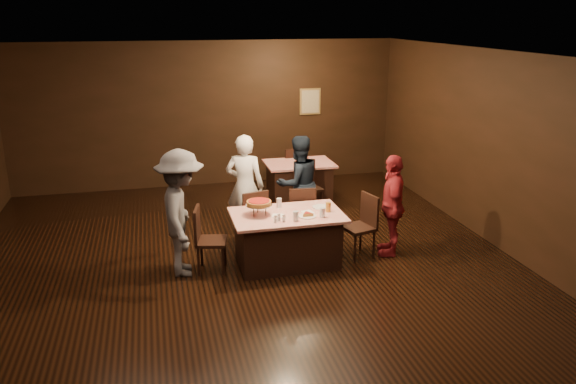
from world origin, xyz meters
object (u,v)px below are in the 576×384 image
(diner_red_shirt, at_px, (392,205))
(plate_empty, at_px, (321,207))
(chair_far_left, at_px, (251,218))
(chair_back_near, at_px, (309,188))
(chair_far_right, at_px, (300,214))
(chair_end_right, at_px, (359,226))
(glass_back, at_px, (279,203))
(glass_amber, at_px, (328,207))
(diner_grey_knit, at_px, (181,213))
(glass_front_right, at_px, (322,212))
(chair_back_far, at_px, (292,169))
(diner_white_jacket, at_px, (245,186))
(chair_end_left, at_px, (211,240))
(glass_front_left, at_px, (296,216))
(pizza_stand, at_px, (259,203))
(diner_navy_hoodie, at_px, (298,183))
(main_table, at_px, (287,239))

(diner_red_shirt, distance_m, plate_empty, 1.08)
(chair_far_left, distance_m, chair_back_near, 1.85)
(chair_far_right, relative_size, chair_end_right, 1.00)
(chair_far_right, bearing_deg, glass_back, 50.63)
(chair_far_left, bearing_deg, glass_back, 114.17)
(glass_amber, bearing_deg, chair_back_near, 81.66)
(glass_amber, bearing_deg, glass_back, 151.70)
(diner_grey_knit, relative_size, glass_front_right, 12.76)
(chair_back_far, xyz_separation_m, diner_white_jacket, (-1.32, -2.15, 0.38))
(diner_white_jacket, relative_size, glass_amber, 12.19)
(diner_red_shirt, bearing_deg, chair_end_left, -70.71)
(diner_grey_knit, bearing_deg, chair_end_left, -92.14)
(diner_grey_knit, height_order, glass_front_left, diner_grey_knit)
(chair_far_left, xyz_separation_m, chair_end_left, (-0.70, -0.75, 0.00))
(glass_back, bearing_deg, pizza_stand, -144.46)
(diner_white_jacket, distance_m, glass_amber, 1.61)
(chair_end_left, relative_size, diner_navy_hoodie, 0.59)
(chair_back_far, bearing_deg, chair_far_left, 55.44)
(chair_back_near, height_order, glass_amber, chair_back_near)
(chair_far_right, distance_m, diner_navy_hoodie, 0.65)
(chair_end_right, xyz_separation_m, pizza_stand, (-1.50, 0.05, 0.48))
(glass_front_right, distance_m, glass_amber, 0.25)
(chair_end_right, height_order, diner_white_jacket, diner_white_jacket)
(chair_back_far, height_order, glass_amber, chair_back_far)
(diner_white_jacket, height_order, diner_navy_hoodie, diner_white_jacket)
(chair_far_left, bearing_deg, diner_navy_hoodie, -162.60)
(chair_end_right, height_order, glass_back, chair_end_right)
(pizza_stand, height_order, glass_back, pizza_stand)
(plate_empty, bearing_deg, chair_far_right, 104.04)
(glass_front_right, height_order, glass_amber, same)
(chair_end_right, xyz_separation_m, diner_grey_knit, (-2.59, 0.04, 0.42))
(chair_back_far, bearing_deg, diner_grey_knit, 46.23)
(glass_back, bearing_deg, chair_far_right, 45.00)
(main_table, relative_size, glass_amber, 11.43)
(chair_end_left, bearing_deg, chair_far_left, -30.86)
(pizza_stand, bearing_deg, diner_white_jacket, 90.46)
(chair_far_right, bearing_deg, diner_grey_knit, 26.23)
(chair_back_far, height_order, glass_front_right, chair_back_far)
(chair_back_near, relative_size, diner_white_jacket, 0.56)
(diner_red_shirt, bearing_deg, glass_front_right, -59.06)
(chair_end_left, distance_m, pizza_stand, 0.85)
(chair_end_left, relative_size, diner_white_jacket, 0.56)
(diner_red_shirt, xyz_separation_m, glass_front_right, (-1.16, -0.23, 0.06))
(chair_back_far, bearing_deg, pizza_stand, 60.51)
(chair_far_left, height_order, glass_front_right, chair_far_left)
(chair_back_far, relative_size, diner_red_shirt, 0.61)
(chair_back_far, relative_size, plate_empty, 3.80)
(diner_navy_hoodie, relative_size, pizza_stand, 4.26)
(diner_red_shirt, bearing_deg, plate_empty, -79.31)
(diner_grey_knit, height_order, diner_red_shirt, diner_grey_knit)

